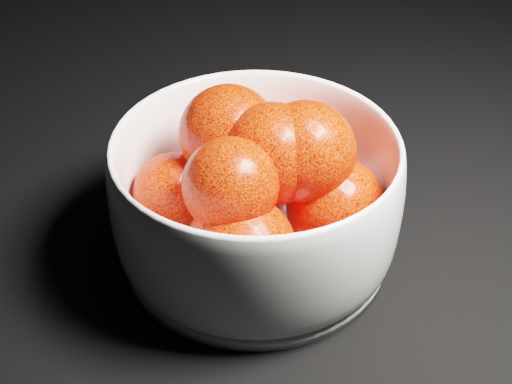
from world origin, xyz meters
TOP-DOWN VIEW (x-y plane):
  - bowl at (-0.25, 0.25)m, footprint 0.21×0.21m
  - orange_pile at (-0.25, 0.25)m, footprint 0.16×0.16m

SIDE VIEW (x-z plane):
  - bowl at x=-0.25m, z-range 0.00..0.10m
  - orange_pile at x=-0.25m, z-range 0.01..0.12m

